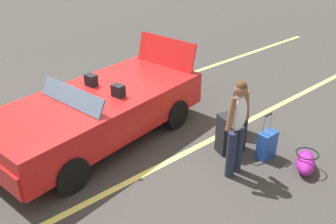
{
  "coord_description": "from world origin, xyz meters",
  "views": [
    {
      "loc": [
        2.89,
        5.34,
        3.74
      ],
      "look_at": [
        -0.77,
        1.09,
        0.75
      ],
      "focal_mm": 38.94,
      "sensor_mm": 36.0,
      "label": 1
    }
  ],
  "objects_px": {
    "suitcase_large_black": "(231,132)",
    "suitcase_small_carryon": "(267,145)",
    "suitcase_medium_bright": "(235,118)",
    "convertible_car": "(89,115)",
    "traveler_person": "(237,124)",
    "duffel_bag": "(306,162)"
  },
  "relations": [
    {
      "from": "suitcase_small_carryon",
      "to": "suitcase_large_black",
      "type": "bearing_deg",
      "value": -150.7
    },
    {
      "from": "duffel_bag",
      "to": "traveler_person",
      "type": "height_order",
      "value": "traveler_person"
    },
    {
      "from": "suitcase_large_black",
      "to": "duffel_bag",
      "type": "height_order",
      "value": "suitcase_large_black"
    },
    {
      "from": "suitcase_small_carryon",
      "to": "duffel_bag",
      "type": "distance_m",
      "value": 0.69
    },
    {
      "from": "convertible_car",
      "to": "suitcase_medium_bright",
      "type": "height_order",
      "value": "convertible_car"
    },
    {
      "from": "duffel_bag",
      "to": "traveler_person",
      "type": "relative_size",
      "value": 0.43
    },
    {
      "from": "suitcase_large_black",
      "to": "suitcase_small_carryon",
      "type": "relative_size",
      "value": 1.24
    },
    {
      "from": "convertible_car",
      "to": "traveler_person",
      "type": "relative_size",
      "value": 2.64
    },
    {
      "from": "suitcase_large_black",
      "to": "suitcase_small_carryon",
      "type": "height_order",
      "value": "suitcase_large_black"
    },
    {
      "from": "suitcase_medium_bright",
      "to": "convertible_car",
      "type": "bearing_deg",
      "value": -155.67
    },
    {
      "from": "convertible_car",
      "to": "duffel_bag",
      "type": "distance_m",
      "value": 3.83
    },
    {
      "from": "suitcase_small_carryon",
      "to": "convertible_car",
      "type": "bearing_deg",
      "value": -138.48
    },
    {
      "from": "suitcase_medium_bright",
      "to": "duffel_bag",
      "type": "distance_m",
      "value": 1.57
    },
    {
      "from": "suitcase_large_black",
      "to": "suitcase_small_carryon",
      "type": "bearing_deg",
      "value": -135.17
    },
    {
      "from": "convertible_car",
      "to": "suitcase_large_black",
      "type": "relative_size",
      "value": 4.22
    },
    {
      "from": "suitcase_small_carryon",
      "to": "duffel_bag",
      "type": "relative_size",
      "value": 1.19
    },
    {
      "from": "suitcase_large_black",
      "to": "convertible_car",
      "type": "bearing_deg",
      "value": 60.1
    },
    {
      "from": "convertible_car",
      "to": "suitcase_medium_bright",
      "type": "xyz_separation_m",
      "value": [
        -2.33,
        1.49,
        -0.28
      ]
    },
    {
      "from": "suitcase_large_black",
      "to": "suitcase_small_carryon",
      "type": "xyz_separation_m",
      "value": [
        -0.31,
        0.56,
        -0.12
      ]
    },
    {
      "from": "suitcase_medium_bright",
      "to": "duffel_bag",
      "type": "xyz_separation_m",
      "value": [
        0.06,
        1.57,
        -0.15
      ]
    },
    {
      "from": "suitcase_small_carryon",
      "to": "duffel_bag",
      "type": "xyz_separation_m",
      "value": [
        -0.18,
        0.66,
        -0.1
      ]
    },
    {
      "from": "suitcase_small_carryon",
      "to": "duffel_bag",
      "type": "bearing_deg",
      "value": 16.06
    }
  ]
}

